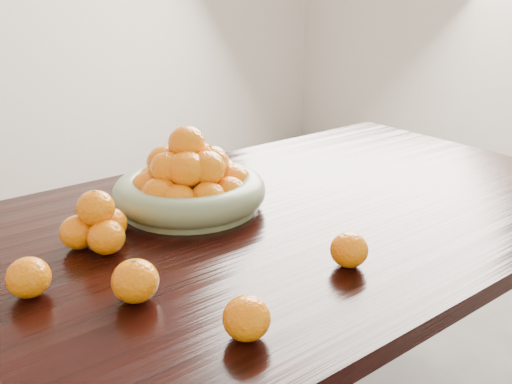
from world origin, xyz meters
TOP-DOWN VIEW (x-y plane):
  - dining_table at (0.00, 0.00)m, footprint 2.00×1.00m
  - fruit_bowl at (-0.03, 0.17)m, footprint 0.37×0.37m
  - orange_pyramid at (-0.30, 0.09)m, footprint 0.14×0.14m
  - loose_orange_0 at (-0.34, -0.15)m, footprint 0.08×0.08m
  - loose_orange_1 at (-0.25, -0.35)m, footprint 0.08×0.08m
  - loose_orange_2 at (0.05, -0.29)m, footprint 0.07×0.07m
  - loose_orange_3 at (-0.48, -0.02)m, footprint 0.08×0.08m

SIDE VIEW (x-z plane):
  - dining_table at x=0.00m, z-range 0.29..1.04m
  - loose_orange_2 at x=0.05m, z-range 0.75..0.82m
  - loose_orange_1 at x=-0.25m, z-range 0.75..0.82m
  - loose_orange_3 at x=-0.48m, z-range 0.75..0.82m
  - loose_orange_0 at x=-0.34m, z-range 0.75..0.83m
  - orange_pyramid at x=-0.30m, z-range 0.74..0.86m
  - fruit_bowl at x=-0.03m, z-range 0.71..0.91m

